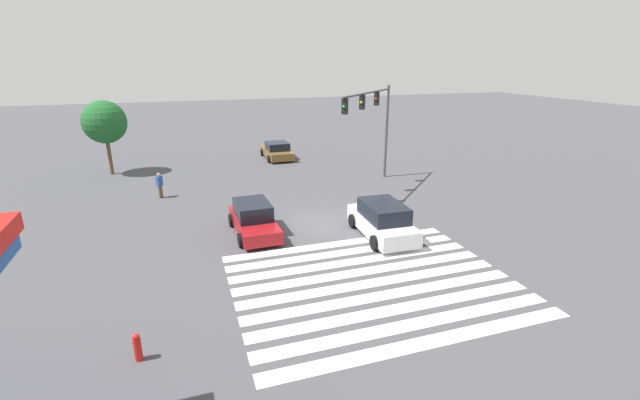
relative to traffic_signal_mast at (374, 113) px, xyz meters
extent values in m
plane|color=#47474C|center=(-5.41, -5.41, -4.83)|extent=(144.93, 144.93, 0.00)
cube|color=silver|center=(-5.41, -15.65, -4.82)|extent=(10.50, 0.60, 0.01)
cube|color=silver|center=(-5.41, -14.70, -4.82)|extent=(10.50, 0.60, 0.01)
cube|color=silver|center=(-5.41, -13.75, -4.82)|extent=(10.50, 0.60, 0.01)
cube|color=silver|center=(-5.41, -12.80, -4.82)|extent=(10.50, 0.60, 0.01)
cube|color=silver|center=(-5.41, -11.85, -4.82)|extent=(10.50, 0.60, 0.01)
cube|color=silver|center=(-5.41, -10.90, -4.82)|extent=(10.50, 0.60, 0.01)
cube|color=silver|center=(-5.41, -9.95, -4.82)|extent=(10.50, 0.60, 0.01)
cube|color=silver|center=(-5.41, -9.00, -4.82)|extent=(10.50, 0.60, 0.01)
cube|color=silver|center=(-5.41, -8.05, -4.82)|extent=(10.50, 0.60, 0.01)
cylinder|color=#47474C|center=(1.97, 1.97, -1.62)|extent=(0.18, 0.18, 6.42)
cylinder|color=#47474C|center=(-0.81, -0.81, 1.35)|extent=(5.64, 5.64, 0.12)
cube|color=black|center=(0.30, 0.30, 0.88)|extent=(0.40, 0.40, 0.84)
sphere|color=red|center=(0.19, 0.19, 0.88)|extent=(0.16, 0.16, 0.16)
cube|color=black|center=(-1.51, -1.51, 0.88)|extent=(0.40, 0.40, 0.84)
sphere|color=gold|center=(-1.62, -1.62, 0.88)|extent=(0.16, 0.16, 0.16)
cube|color=black|center=(-3.31, -3.31, 0.88)|extent=(0.40, 0.40, 0.84)
sphere|color=green|center=(-3.42, -3.42, 0.88)|extent=(0.16, 0.16, 0.16)
cube|color=brown|center=(-4.04, 10.34, -4.35)|extent=(2.00, 4.49, 0.61)
cube|color=black|center=(-4.04, 10.11, -3.73)|extent=(1.78, 2.00, 0.64)
cylinder|color=black|center=(-5.06, 11.71, -4.52)|extent=(0.23, 0.61, 0.61)
cylinder|color=black|center=(-3.07, 11.73, -4.52)|extent=(0.23, 0.61, 0.61)
cylinder|color=black|center=(-5.02, 8.94, -4.52)|extent=(0.23, 0.61, 0.61)
cylinder|color=black|center=(-3.03, 8.96, -4.52)|extent=(0.23, 0.61, 0.61)
cube|color=silver|center=(-3.08, -7.80, -4.26)|extent=(2.06, 4.62, 0.75)
cube|color=black|center=(-3.09, -7.93, -3.51)|extent=(1.80, 2.66, 0.75)
cylinder|color=black|center=(-3.99, -6.36, -4.48)|extent=(0.25, 0.69, 0.68)
cylinder|color=black|center=(-2.07, -6.43, -4.48)|extent=(0.25, 0.69, 0.68)
cylinder|color=black|center=(-4.10, -9.17, -4.48)|extent=(0.25, 0.69, 0.68)
cylinder|color=black|center=(-2.18, -9.25, -4.48)|extent=(0.25, 0.69, 0.68)
cube|color=maroon|center=(-8.84, -5.57, -4.34)|extent=(1.89, 4.40, 0.60)
cube|color=black|center=(-8.84, -5.33, -3.67)|extent=(1.65, 2.33, 0.74)
cylinder|color=black|center=(-7.89, -6.90, -4.50)|extent=(0.24, 0.66, 0.66)
cylinder|color=black|center=(-9.70, -6.95, -4.50)|extent=(0.24, 0.66, 0.66)
cylinder|color=black|center=(-7.97, -4.20, -4.50)|extent=(0.24, 0.66, 0.66)
cylinder|color=black|center=(-9.78, -4.25, -4.50)|extent=(0.24, 0.66, 0.66)
cylinder|color=brown|center=(-13.23, 1.91, -4.45)|extent=(0.14, 0.14, 0.76)
cylinder|color=brown|center=(-13.34, 1.80, -4.45)|extent=(0.14, 0.14, 0.76)
cube|color=#284C93|center=(-13.29, 1.85, -3.77)|extent=(0.41, 0.41, 0.60)
sphere|color=tan|center=(-13.29, 1.85, -3.36)|extent=(0.21, 0.21, 0.21)
cylinder|color=brown|center=(-16.82, 8.97, -3.56)|extent=(0.26, 0.26, 2.54)
sphere|color=#1E5B28|center=(-16.82, 8.97, -0.99)|extent=(3.05, 3.05, 3.05)
cylinder|color=red|center=(-13.60, -13.74, -4.48)|extent=(0.22, 0.22, 0.70)
sphere|color=red|center=(-13.60, -13.74, -4.07)|extent=(0.20, 0.20, 0.20)
camera|label=1|loc=(-11.93, -24.94, 3.30)|focal=24.00mm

